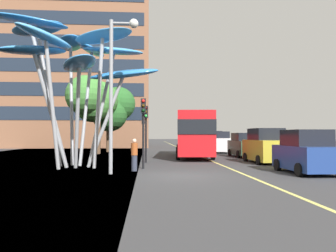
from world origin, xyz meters
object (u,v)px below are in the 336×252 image
at_px(car_side_street, 219,143).
at_px(pedestrian, 134,155).
at_px(traffic_light_kerb_near, 143,118).
at_px(car_parked_near, 306,153).
at_px(street_lamp, 117,75).
at_px(car_far_side, 213,141).
at_px(red_bus, 194,132).
at_px(leaf_sculpture, 74,54).
at_px(traffic_light_island_mid, 143,126).
at_px(car_parked_far, 244,145).
at_px(car_parked_mid, 266,147).
at_px(traffic_light_kerb_far, 146,122).

height_order(car_side_street, pedestrian, car_side_street).
distance_m(traffic_light_kerb_near, car_side_street, 17.17).
distance_m(car_parked_near, street_lamp, 9.84).
height_order(traffic_light_kerb_near, car_far_side, traffic_light_kerb_near).
relative_size(red_bus, leaf_sculpture, 1.10).
relative_size(traffic_light_island_mid, car_parked_far, 0.84).
bearing_deg(car_parked_mid, car_side_street, 91.65).
height_order(car_parked_near, pedestrian, car_parked_near).
height_order(leaf_sculpture, car_parked_near, leaf_sculpture).
height_order(traffic_light_kerb_near, street_lamp, street_lamp).
bearing_deg(car_parked_mid, car_far_side, 89.29).
relative_size(leaf_sculpture, traffic_light_island_mid, 2.67).
relative_size(traffic_light_kerb_far, car_parked_far, 0.88).
xyz_separation_m(red_bus, car_parked_far, (4.30, 0.07, -1.11)).
bearing_deg(street_lamp, pedestrian, 56.76).
xyz_separation_m(traffic_light_kerb_far, car_parked_mid, (7.88, -0.62, -1.66)).
relative_size(leaf_sculpture, car_parked_mid, 2.28).
bearing_deg(red_bus, traffic_light_island_mid, 158.63).
distance_m(car_far_side, pedestrian, 23.93).
distance_m(red_bus, car_far_side, 13.08).
relative_size(traffic_light_kerb_near, car_side_street, 0.91).
distance_m(car_parked_mid, car_far_side, 18.06).
height_order(street_lamp, pedestrian, street_lamp).
height_order(car_parked_near, car_parked_mid, car_parked_mid).
distance_m(leaf_sculpture, traffic_light_island_mid, 10.91).
bearing_deg(traffic_light_kerb_near, red_bus, 65.45).
relative_size(traffic_light_kerb_near, pedestrian, 2.31).
distance_m(red_bus, car_parked_near, 12.04).
bearing_deg(red_bus, car_far_side, 71.28).
distance_m(traffic_light_kerb_near, traffic_light_kerb_far, 3.78).
relative_size(car_side_street, pedestrian, 2.56).
bearing_deg(leaf_sculpture, traffic_light_kerb_far, 32.90).
distance_m(traffic_light_kerb_far, street_lamp, 6.49).
bearing_deg(traffic_light_kerb_near, car_parked_far, 46.94).
relative_size(car_parked_mid, car_far_side, 0.93).
bearing_deg(car_side_street, traffic_light_island_mid, -148.56).
distance_m(leaf_sculpture, car_parked_far, 15.68).
xyz_separation_m(traffic_light_kerb_near, car_parked_far, (8.35, 8.94, -1.82)).
bearing_deg(pedestrian, car_parked_far, 48.74).
bearing_deg(car_far_side, car_parked_near, -90.84).
height_order(car_parked_near, car_side_street, car_side_street).
bearing_deg(car_parked_mid, leaf_sculpture, -170.24).
xyz_separation_m(traffic_light_island_mid, car_parked_near, (8.02, -12.99, -1.63)).
height_order(traffic_light_kerb_far, car_parked_far, traffic_light_kerb_far).
xyz_separation_m(red_bus, leaf_sculpture, (-8.08, -7.78, 4.43)).
xyz_separation_m(car_parked_near, street_lamp, (-9.10, 0.23, 3.74)).
height_order(car_parked_mid, street_lamp, street_lamp).
xyz_separation_m(red_bus, car_far_side, (4.18, 12.35, -0.99)).
height_order(car_parked_far, pedestrian, car_parked_far).
bearing_deg(traffic_light_kerb_near, car_far_side, 68.79).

